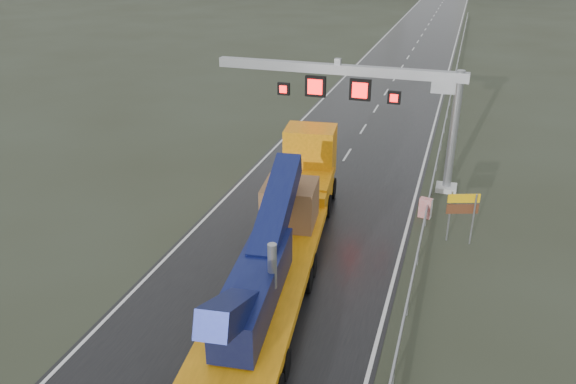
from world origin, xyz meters
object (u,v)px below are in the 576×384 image
(sign_gantry, at_px, (372,92))
(striped_barrier, at_px, (425,208))
(exit_sign_pair, at_px, (463,208))
(heavy_haul_truck, at_px, (284,225))

(sign_gantry, relative_size, striped_barrier, 13.39)
(sign_gantry, relative_size, exit_sign_pair, 5.57)
(sign_gantry, bearing_deg, exit_sign_pair, -47.47)
(striped_barrier, bearing_deg, heavy_haul_truck, -119.39)
(exit_sign_pair, bearing_deg, sign_gantry, 113.49)
(striped_barrier, bearing_deg, exit_sign_pair, -38.77)
(heavy_haul_truck, bearing_deg, striped_barrier, 41.77)
(sign_gantry, height_order, exit_sign_pair, sign_gantry)
(striped_barrier, bearing_deg, sign_gantry, 146.37)
(heavy_haul_truck, distance_m, exit_sign_pair, 8.82)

